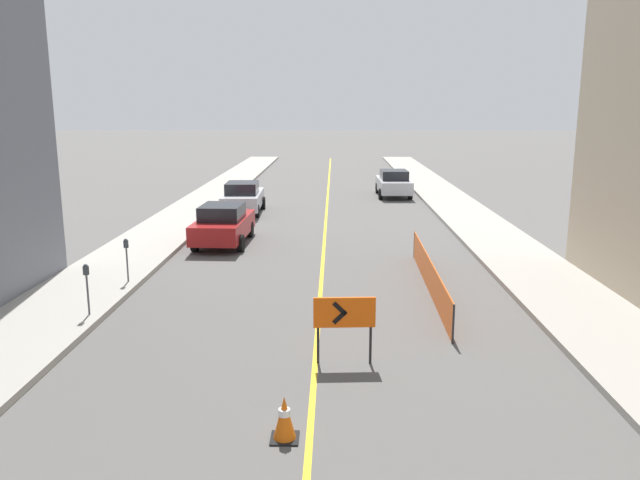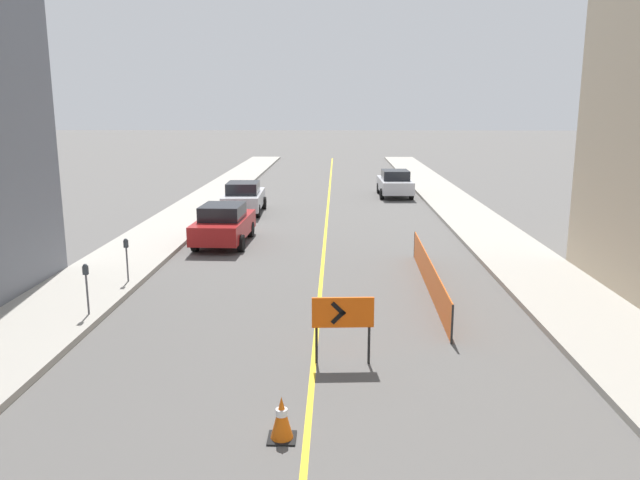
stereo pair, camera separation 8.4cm
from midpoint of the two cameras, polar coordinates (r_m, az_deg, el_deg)
name	(u,v)px [view 1 (the left image)]	position (r m, az deg, el deg)	size (l,w,h in m)	color
lane_stripe	(326,221)	(29.49, 0.46, 1.78)	(0.12, 72.44, 0.01)	gold
sidewalk_left	(181,218)	(30.36, -12.64, 1.93)	(2.89, 72.44, 0.16)	#9E998E
sidewalk_right	(472,220)	(30.17, 13.63, 1.82)	(2.89, 72.44, 0.16)	#9E998E
traffic_cone_farthest	(284,418)	(10.48, -3.51, -15.96)	(0.46, 0.46, 0.74)	black
arrow_barricade_primary	(344,315)	(13.01, 2.06, -6.90)	(1.29, 0.14, 1.45)	#EF560C
safety_mesh_fence	(429,275)	(18.49, 9.85, -3.20)	(0.22, 8.41, 0.93)	#EF560C
parked_car_curb_near	(223,224)	(24.62, -8.94, 1.45)	(1.95, 4.36, 1.59)	maroon
parked_car_curb_mid	(243,197)	(31.73, -7.15, 3.88)	(1.95, 4.36, 1.59)	#B7B7BC
parked_car_curb_far	(394,183)	(37.71, 6.68, 5.19)	(1.95, 4.34, 1.59)	#B7B7BC
parking_meter_near_curb	(87,279)	(16.62, -20.70, -3.35)	(0.12, 0.11, 1.31)	#4C4C51
parking_meter_far_curb	(126,251)	(19.38, -17.40, -0.99)	(0.12, 0.11, 1.31)	#4C4C51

